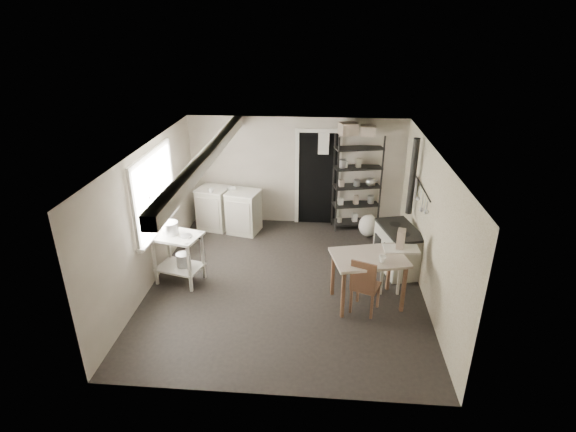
# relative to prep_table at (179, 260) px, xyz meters

# --- Properties ---
(floor) EXTENTS (5.00, 5.00, 0.00)m
(floor) POSITION_rel_prep_table_xyz_m (1.80, 0.11, -0.40)
(floor) COLOR black
(floor) RESTS_ON ground
(ceiling) EXTENTS (5.00, 5.00, 0.00)m
(ceiling) POSITION_rel_prep_table_xyz_m (1.80, 0.11, 1.90)
(ceiling) COLOR silver
(ceiling) RESTS_ON wall_back
(wall_back) EXTENTS (4.50, 0.02, 2.30)m
(wall_back) POSITION_rel_prep_table_xyz_m (1.80, 2.61, 0.75)
(wall_back) COLOR #BBB09F
(wall_back) RESTS_ON ground
(wall_front) EXTENTS (4.50, 0.02, 2.30)m
(wall_front) POSITION_rel_prep_table_xyz_m (1.80, -2.39, 0.75)
(wall_front) COLOR #BBB09F
(wall_front) RESTS_ON ground
(wall_left) EXTENTS (0.02, 5.00, 2.30)m
(wall_left) POSITION_rel_prep_table_xyz_m (-0.45, 0.11, 0.75)
(wall_left) COLOR #BBB09F
(wall_left) RESTS_ON ground
(wall_right) EXTENTS (0.02, 5.00, 2.30)m
(wall_right) POSITION_rel_prep_table_xyz_m (4.05, 0.11, 0.75)
(wall_right) COLOR #BBB09F
(wall_right) RESTS_ON ground
(window) EXTENTS (0.12, 1.76, 1.28)m
(window) POSITION_rel_prep_table_xyz_m (-0.42, 0.31, 1.10)
(window) COLOR white
(window) RESTS_ON wall_left
(doorway) EXTENTS (0.96, 0.10, 2.08)m
(doorway) POSITION_rel_prep_table_xyz_m (2.25, 2.58, 0.60)
(doorway) COLOR white
(doorway) RESTS_ON ground
(ceiling_beam) EXTENTS (0.18, 5.00, 0.18)m
(ceiling_beam) POSITION_rel_prep_table_xyz_m (0.60, 0.11, 1.80)
(ceiling_beam) COLOR white
(ceiling_beam) RESTS_ON ceiling
(wallpaper_panel) EXTENTS (0.01, 5.00, 2.30)m
(wallpaper_panel) POSITION_rel_prep_table_xyz_m (4.04, 0.11, 0.75)
(wallpaper_panel) COLOR beige
(wallpaper_panel) RESTS_ON wall_right
(utensil_rail) EXTENTS (0.06, 1.20, 0.44)m
(utensil_rail) POSITION_rel_prep_table_xyz_m (3.99, 0.71, 1.15)
(utensil_rail) COLOR #BBBBBD
(utensil_rail) RESTS_ON wall_right
(prep_table) EXTENTS (0.88, 0.72, 0.88)m
(prep_table) POSITION_rel_prep_table_xyz_m (0.00, 0.00, 0.00)
(prep_table) COLOR white
(prep_table) RESTS_ON ground
(stockpot) EXTENTS (0.27, 0.27, 0.29)m
(stockpot) POSITION_rel_prep_table_xyz_m (-0.10, 0.03, 0.54)
(stockpot) COLOR #BBBBBD
(stockpot) RESTS_ON prep_table
(saucepan) EXTENTS (0.24, 0.24, 0.10)m
(saucepan) POSITION_rel_prep_table_xyz_m (0.17, -0.05, 0.45)
(saucepan) COLOR #BBBBBD
(saucepan) RESTS_ON prep_table
(bucket) EXTENTS (0.31, 0.31, 0.26)m
(bucket) POSITION_rel_prep_table_xyz_m (0.07, 0.02, -0.02)
(bucket) COLOR #BBBBBD
(bucket) RESTS_ON prep_table
(base_cabinets) EXTENTS (1.45, 0.87, 0.89)m
(base_cabinets) POSITION_rel_prep_table_xyz_m (0.42, 2.09, 0.06)
(base_cabinets) COLOR beige
(base_cabinets) RESTS_ON ground
(mixing_bowl) EXTENTS (0.35, 0.35, 0.07)m
(mixing_bowl) POSITION_rel_prep_table_xyz_m (0.50, 2.08, 0.55)
(mixing_bowl) COLOR white
(mixing_bowl) RESTS_ON base_cabinets
(counter_cup) EXTENTS (0.14, 0.14, 0.09)m
(counter_cup) POSITION_rel_prep_table_xyz_m (0.11, 1.93, 0.56)
(counter_cup) COLOR white
(counter_cup) RESTS_ON base_cabinets
(shelf_rack) EXTENTS (1.01, 0.57, 2.01)m
(shelf_rack) POSITION_rel_prep_table_xyz_m (3.06, 2.41, 0.55)
(shelf_rack) COLOR black
(shelf_rack) RESTS_ON ground
(shelf_jar) EXTENTS (0.10, 0.10, 0.19)m
(shelf_jar) POSITION_rel_prep_table_xyz_m (2.80, 2.35, 0.97)
(shelf_jar) COLOR white
(shelf_jar) RESTS_ON shelf_rack
(storage_box_a) EXTENTS (0.41, 0.38, 0.23)m
(storage_box_a) POSITION_rel_prep_table_xyz_m (2.82, 2.39, 1.61)
(storage_box_a) COLOR beige
(storage_box_a) RESTS_ON shelf_rack
(storage_box_b) EXTENTS (0.31, 0.29, 0.19)m
(storage_box_b) POSITION_rel_prep_table_xyz_m (3.20, 2.35, 1.59)
(storage_box_b) COLOR beige
(storage_box_b) RESTS_ON shelf_rack
(stove) EXTENTS (0.80, 1.11, 0.79)m
(stove) POSITION_rel_prep_table_xyz_m (3.72, 0.73, 0.04)
(stove) COLOR beige
(stove) RESTS_ON ground
(stovepipe) EXTENTS (0.12, 0.12, 1.37)m
(stovepipe) POSITION_rel_prep_table_xyz_m (3.91, 1.15, 1.19)
(stovepipe) COLOR black
(stovepipe) RESTS_ON stove
(side_ledge) EXTENTS (0.57, 0.32, 0.85)m
(side_ledge) POSITION_rel_prep_table_xyz_m (3.61, -0.11, 0.03)
(side_ledge) COLOR white
(side_ledge) RESTS_ON ground
(oats_box) EXTENTS (0.16, 0.22, 0.29)m
(oats_box) POSITION_rel_prep_table_xyz_m (3.59, -0.07, 0.61)
(oats_box) COLOR beige
(oats_box) RESTS_ON side_ledge
(work_table) EXTENTS (1.24, 1.00, 0.83)m
(work_table) POSITION_rel_prep_table_xyz_m (3.09, -0.38, -0.02)
(work_table) COLOR beige
(work_table) RESTS_ON ground
(table_cup) EXTENTS (0.14, 0.14, 0.10)m
(table_cup) POSITION_rel_prep_table_xyz_m (3.27, -0.53, 0.41)
(table_cup) COLOR white
(table_cup) RESTS_ON work_table
(chair) EXTENTS (0.51, 0.52, 0.93)m
(chair) POSITION_rel_prep_table_xyz_m (3.05, -0.58, 0.08)
(chair) COLOR brown
(chair) RESTS_ON ground
(flour_sack) EXTENTS (0.40, 0.34, 0.47)m
(flour_sack) POSITION_rel_prep_table_xyz_m (3.31, 1.99, -0.16)
(flour_sack) COLOR white
(flour_sack) RESTS_ON ground
(floor_crock) EXTENTS (0.15, 0.15, 0.15)m
(floor_crock) POSITION_rel_prep_table_xyz_m (3.16, -0.07, -0.33)
(floor_crock) COLOR white
(floor_crock) RESTS_ON ground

